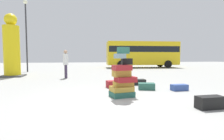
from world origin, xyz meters
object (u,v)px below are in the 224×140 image
suitcase_navy_foreground_near (179,87)px  suitcase_teal_upright_blue (146,86)px  suitcase_black_white_trunk (137,82)px  yellow_dummy_statue (12,49)px  suitcase_maroon_right_side (113,84)px  suitcase_tower (123,78)px  lamp_post (26,25)px  parked_bus (142,53)px  suitcase_black_behind_tower (210,102)px  person_bearded_onlooker (66,61)px

suitcase_navy_foreground_near → suitcase_teal_upright_blue: bearing=155.9°
suitcase_black_white_trunk → yellow_dummy_statue: size_ratio=0.17×
suitcase_maroon_right_side → suitcase_navy_foreground_near: bearing=-32.9°
suitcase_tower → suitcase_navy_foreground_near: 2.53m
lamp_post → parked_bus: bearing=19.7°
yellow_dummy_statue → parked_bus: yellow_dummy_statue is taller
suitcase_maroon_right_side → yellow_dummy_statue: size_ratio=0.14×
suitcase_navy_foreground_near → parked_bus: (4.39, 14.93, 1.72)m
suitcase_navy_foreground_near → parked_bus: size_ratio=0.07×
suitcase_black_behind_tower → suitcase_teal_upright_blue: bearing=99.9°
suitcase_maroon_right_side → lamp_post: (-5.55, 9.35, 3.85)m
suitcase_teal_upright_blue → lamp_post: lamp_post is taller
yellow_dummy_statue → parked_bus: bearing=33.8°
person_bearded_onlooker → lamp_post: size_ratio=0.28×
suitcase_black_white_trunk → parked_bus: size_ratio=0.08×
suitcase_black_white_trunk → person_bearded_onlooker: size_ratio=0.42×
suitcase_navy_foreground_near → parked_bus: parked_bus is taller
suitcase_navy_foreground_near → person_bearded_onlooker: person_bearded_onlooker is taller
suitcase_black_behind_tower → suitcase_maroon_right_side: size_ratio=1.20×
suitcase_maroon_right_side → lamp_post: size_ratio=0.09×
suitcase_teal_upright_blue → yellow_dummy_statue: size_ratio=0.15×
suitcase_black_white_trunk → person_bearded_onlooker: bearing=135.5°
suitcase_navy_foreground_near → suitcase_black_white_trunk: 1.98m
suitcase_black_behind_tower → suitcase_teal_upright_blue: (-0.50, 2.76, -0.03)m
suitcase_black_behind_tower → suitcase_teal_upright_blue: suitcase_black_behind_tower is taller
suitcase_black_white_trunk → suitcase_navy_foreground_near: bearing=-56.0°
suitcase_maroon_right_side → person_bearded_onlooker: (-2.09, 3.87, 0.87)m
suitcase_teal_upright_blue → suitcase_black_behind_tower: bearing=-61.7°
suitcase_navy_foreground_near → suitcase_teal_upright_blue: (-1.15, 0.45, 0.01)m
suitcase_tower → person_bearded_onlooker: bearing=109.4°
suitcase_black_behind_tower → person_bearded_onlooker: size_ratio=0.39×
yellow_dummy_statue → lamp_post: lamp_post is taller
suitcase_black_behind_tower → suitcase_navy_foreground_near: (0.65, 2.32, -0.04)m
suitcase_black_white_trunk → parked_bus: 14.45m
suitcase_maroon_right_side → parked_bus: parked_bus is taller
suitcase_maroon_right_side → suitcase_teal_upright_blue: 1.38m
suitcase_navy_foreground_near → yellow_dummy_statue: 10.48m
suitcase_teal_upright_blue → parked_bus: size_ratio=0.07×
lamp_post → yellow_dummy_statue: bearing=-90.1°
yellow_dummy_statue → suitcase_teal_upright_blue: bearing=-43.1°
suitcase_navy_foreground_near → suitcase_tower: bearing=-168.7°
person_bearded_onlooker → suitcase_teal_upright_blue: bearing=19.7°
parked_bus → suitcase_navy_foreground_near: bearing=-100.5°
suitcase_navy_foreground_near → yellow_dummy_statue: bearing=136.6°
suitcase_black_white_trunk → lamp_post: (-6.78, 8.87, 3.86)m
parked_bus → suitcase_tower: bearing=-107.7°
suitcase_black_white_trunk → parked_bus: (5.46, 13.27, 1.71)m
yellow_dummy_statue → suitcase_tower: bearing=-53.3°
person_bearded_onlooker → suitcase_navy_foreground_near: bearing=25.5°
parked_bus → suitcase_teal_upright_blue: bearing=-105.0°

